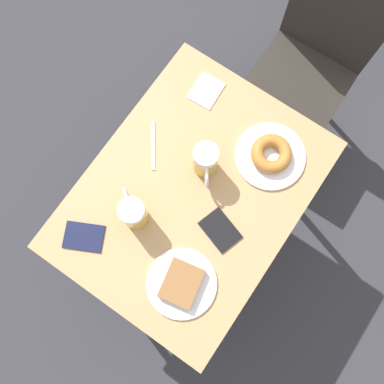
{
  "coord_description": "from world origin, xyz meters",
  "views": [
    {
      "loc": [
        0.18,
        -0.26,
        2.14
      ],
      "look_at": [
        0.0,
        0.0,
        0.78
      ],
      "focal_mm": 40.0,
      "sensor_mm": 36.0,
      "label": 1
    }
  ],
  "objects_px": {
    "passport_far_edge": "(220,230)",
    "beer_mug_center": "(133,213)",
    "plate_with_cake": "(182,283)",
    "plate_with_donut": "(271,155)",
    "chair": "(316,53)",
    "beer_mug_left": "(205,161)",
    "napkin_folded": "(206,91)",
    "passport_near_edge": "(84,237)",
    "fork": "(153,146)"
  },
  "relations": [
    {
      "from": "beer_mug_center",
      "to": "passport_near_edge",
      "type": "height_order",
      "value": "beer_mug_center"
    },
    {
      "from": "beer_mug_center",
      "to": "passport_near_edge",
      "type": "distance_m",
      "value": 0.19
    },
    {
      "from": "chair",
      "to": "plate_with_cake",
      "type": "xyz_separation_m",
      "value": [
        0.08,
        -1.09,
        0.24
      ]
    },
    {
      "from": "passport_near_edge",
      "to": "plate_with_cake",
      "type": "bearing_deg",
      "value": 9.45
    },
    {
      "from": "beer_mug_left",
      "to": "passport_far_edge",
      "type": "bearing_deg",
      "value": -42.76
    },
    {
      "from": "plate_with_cake",
      "to": "chair",
      "type": "bearing_deg",
      "value": 94.2
    },
    {
      "from": "plate_with_cake",
      "to": "passport_near_edge",
      "type": "distance_m",
      "value": 0.35
    },
    {
      "from": "plate_with_donut",
      "to": "fork",
      "type": "height_order",
      "value": "plate_with_donut"
    },
    {
      "from": "napkin_folded",
      "to": "beer_mug_center",
      "type": "bearing_deg",
      "value": -83.04
    },
    {
      "from": "fork",
      "to": "passport_far_edge",
      "type": "bearing_deg",
      "value": -17.77
    },
    {
      "from": "beer_mug_center",
      "to": "fork",
      "type": "bearing_deg",
      "value": 112.56
    },
    {
      "from": "beer_mug_left",
      "to": "passport_far_edge",
      "type": "relative_size",
      "value": 0.96
    },
    {
      "from": "fork",
      "to": "passport_near_edge",
      "type": "xyz_separation_m",
      "value": [
        -0.01,
        -0.38,
        0.0
      ]
    },
    {
      "from": "fork",
      "to": "beer_mug_center",
      "type": "bearing_deg",
      "value": -67.44
    },
    {
      "from": "plate_with_cake",
      "to": "beer_mug_center",
      "type": "relative_size",
      "value": 1.58
    },
    {
      "from": "plate_with_donut",
      "to": "beer_mug_center",
      "type": "distance_m",
      "value": 0.49
    },
    {
      "from": "beer_mug_center",
      "to": "passport_far_edge",
      "type": "xyz_separation_m",
      "value": [
        0.25,
        0.12,
        -0.07
      ]
    },
    {
      "from": "napkin_folded",
      "to": "passport_far_edge",
      "type": "bearing_deg",
      "value": -50.7
    },
    {
      "from": "beer_mug_center",
      "to": "napkin_folded",
      "type": "relative_size",
      "value": 1.18
    },
    {
      "from": "plate_with_donut",
      "to": "napkin_folded",
      "type": "height_order",
      "value": "plate_with_donut"
    },
    {
      "from": "plate_with_donut",
      "to": "passport_near_edge",
      "type": "distance_m",
      "value": 0.67
    },
    {
      "from": "chair",
      "to": "passport_near_edge",
      "type": "relative_size",
      "value": 5.89
    },
    {
      "from": "napkin_folded",
      "to": "passport_near_edge",
      "type": "height_order",
      "value": "passport_near_edge"
    },
    {
      "from": "beer_mug_center",
      "to": "fork",
      "type": "distance_m",
      "value": 0.26
    },
    {
      "from": "plate_with_donut",
      "to": "passport_near_edge",
      "type": "height_order",
      "value": "plate_with_donut"
    },
    {
      "from": "plate_with_cake",
      "to": "plate_with_donut",
      "type": "relative_size",
      "value": 0.93
    },
    {
      "from": "beer_mug_left",
      "to": "napkin_folded",
      "type": "xyz_separation_m",
      "value": [
        -0.15,
        0.23,
        -0.07
      ]
    },
    {
      "from": "passport_near_edge",
      "to": "passport_far_edge",
      "type": "distance_m",
      "value": 0.44
    },
    {
      "from": "passport_far_edge",
      "to": "beer_mug_center",
      "type": "bearing_deg",
      "value": -154.93
    },
    {
      "from": "plate_with_cake",
      "to": "plate_with_donut",
      "type": "bearing_deg",
      "value": 89.32
    },
    {
      "from": "chair",
      "to": "passport_near_edge",
      "type": "height_order",
      "value": "chair"
    },
    {
      "from": "beer_mug_center",
      "to": "fork",
      "type": "xyz_separation_m",
      "value": [
        -0.09,
        0.23,
        -0.07
      ]
    },
    {
      "from": "chair",
      "to": "napkin_folded",
      "type": "relative_size",
      "value": 7.47
    },
    {
      "from": "plate_with_donut",
      "to": "beer_mug_center",
      "type": "relative_size",
      "value": 1.69
    },
    {
      "from": "plate_with_donut",
      "to": "passport_far_edge",
      "type": "bearing_deg",
      "value": -89.92
    },
    {
      "from": "passport_near_edge",
      "to": "chair",
      "type": "bearing_deg",
      "value": 76.99
    },
    {
      "from": "plate_with_cake",
      "to": "passport_far_edge",
      "type": "bearing_deg",
      "value": 88.23
    },
    {
      "from": "plate_with_donut",
      "to": "beer_mug_left",
      "type": "xyz_separation_m",
      "value": [
        -0.16,
        -0.15,
        0.05
      ]
    },
    {
      "from": "plate_with_cake",
      "to": "passport_near_edge",
      "type": "relative_size",
      "value": 1.46
    },
    {
      "from": "chair",
      "to": "beer_mug_center",
      "type": "relative_size",
      "value": 6.35
    },
    {
      "from": "plate_with_donut",
      "to": "beer_mug_left",
      "type": "height_order",
      "value": "beer_mug_left"
    },
    {
      "from": "plate_with_cake",
      "to": "fork",
      "type": "distance_m",
      "value": 0.47
    },
    {
      "from": "chair",
      "to": "beer_mug_left",
      "type": "bearing_deg",
      "value": -96.89
    },
    {
      "from": "chair",
      "to": "passport_near_edge",
      "type": "xyz_separation_m",
      "value": [
        -0.26,
        -1.14,
        0.23
      ]
    },
    {
      "from": "plate_with_donut",
      "to": "napkin_folded",
      "type": "distance_m",
      "value": 0.32
    },
    {
      "from": "fork",
      "to": "passport_far_edge",
      "type": "relative_size",
      "value": 0.99
    },
    {
      "from": "chair",
      "to": "fork",
      "type": "bearing_deg",
      "value": -109.77
    },
    {
      "from": "beer_mug_left",
      "to": "passport_far_edge",
      "type": "xyz_separation_m",
      "value": [
        0.16,
        -0.15,
        -0.07
      ]
    },
    {
      "from": "plate_with_cake",
      "to": "passport_far_edge",
      "type": "height_order",
      "value": "plate_with_cake"
    },
    {
      "from": "chair",
      "to": "passport_near_edge",
      "type": "distance_m",
      "value": 1.2
    }
  ]
}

